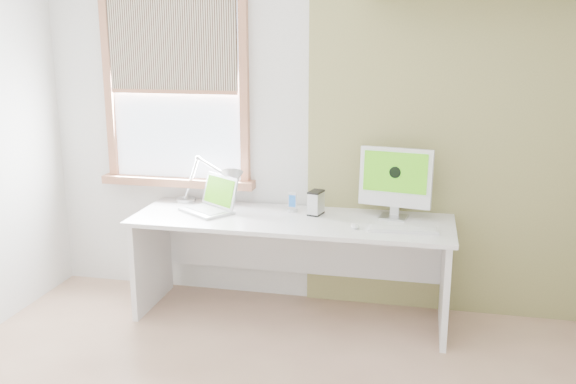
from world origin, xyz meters
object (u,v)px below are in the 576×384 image
(desk_lamp, at_px, (223,182))
(external_drive, at_px, (316,203))
(desk, at_px, (293,242))
(imac, at_px, (396,179))
(laptop, at_px, (212,202))

(desk_lamp, height_order, external_drive, desk_lamp)
(desk, distance_m, imac, 0.84)
(desk, bearing_deg, imac, 9.82)
(desk_lamp, distance_m, laptop, 0.17)
(desk_lamp, relative_size, laptop, 1.34)
(desk, height_order, imac, imac)
(desk_lamp, height_order, imac, imac)
(desk_lamp, xyz_separation_m, laptop, (-0.05, -0.10, -0.13))
(desk, distance_m, desk_lamp, 0.67)
(laptop, bearing_deg, desk_lamp, 64.63)
(laptop, xyz_separation_m, external_drive, (0.74, 0.07, 0.02))
(laptop, relative_size, imac, 0.91)
(desk, bearing_deg, laptop, 179.61)
(desk_lamp, relative_size, imac, 1.21)
(desk, distance_m, laptop, 0.65)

